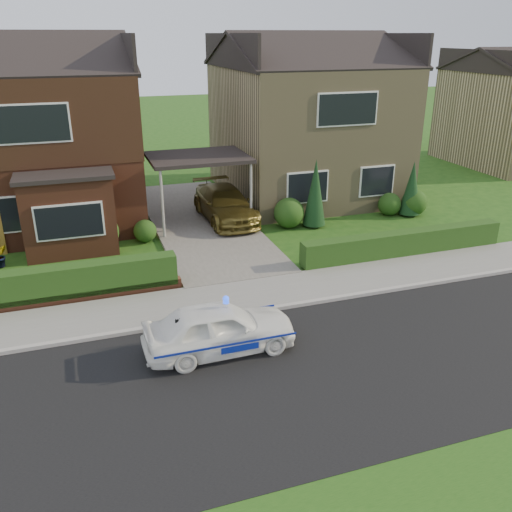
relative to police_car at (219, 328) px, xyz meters
name	(u,v)px	position (x,y,z in m)	size (l,w,h in m)	color
ground	(312,372)	(1.75, -1.53, -0.62)	(120.00, 120.00, 0.00)	#1D4A13
road	(312,372)	(1.75, -1.53, -0.62)	(60.00, 6.00, 0.02)	black
kerb	(267,310)	(1.75, 1.52, -0.56)	(60.00, 0.16, 0.12)	#9E9993
sidewalk	(255,294)	(1.75, 2.57, -0.57)	(60.00, 2.00, 0.10)	slate
driveway	(201,222)	(1.75, 9.47, -0.56)	(3.80, 12.00, 0.12)	#666059
house_left	(37,124)	(-4.03, 12.37, 3.19)	(7.50, 9.53, 7.25)	brown
house_right	(306,115)	(7.55, 12.46, 3.04)	(7.50, 8.06, 7.25)	#93825A
carport_link	(198,159)	(1.75, 9.42, 2.04)	(3.80, 3.00, 2.77)	black
dwarf_wall	(45,301)	(-4.05, 3.77, -0.44)	(7.70, 0.25, 0.36)	brown
hedge_left	(46,305)	(-4.05, 3.92, -0.62)	(7.50, 0.55, 0.90)	#1A3D13
hedge_right	(402,256)	(7.55, 3.82, -0.62)	(7.50, 0.55, 0.80)	#1A3D13
shrub_left_mid	(100,232)	(-2.25, 7.77, 0.04)	(1.32, 1.32, 1.32)	#1A3D13
shrub_left_near	(145,231)	(-0.65, 8.07, -0.20)	(0.84, 0.84, 0.84)	#1A3D13
shrub_right_near	(289,213)	(4.95, 7.87, -0.02)	(1.20, 1.20, 1.20)	#1A3D13
shrub_right_mid	(389,204)	(9.55, 7.97, -0.14)	(0.96, 0.96, 0.96)	#1A3D13
shrub_right_far	(414,203)	(10.55, 7.67, -0.08)	(1.08, 1.08, 1.08)	#1A3D13
conifer_a	(315,195)	(5.95, 7.67, 0.68)	(0.90, 0.90, 2.60)	black
conifer_b	(412,190)	(10.35, 7.67, 0.48)	(0.90, 0.90, 2.20)	black
police_car	(219,328)	(0.00, 0.00, 0.00)	(3.35, 3.66, 1.40)	white
driveway_car	(225,204)	(2.75, 9.29, 0.15)	(1.82, 4.48, 1.30)	brown
potted_plant_b	(1,256)	(-5.45, 7.22, -0.24)	(0.42, 0.34, 0.76)	gray
potted_plant_c	(149,271)	(-1.03, 4.47, -0.24)	(0.43, 0.43, 0.76)	gray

